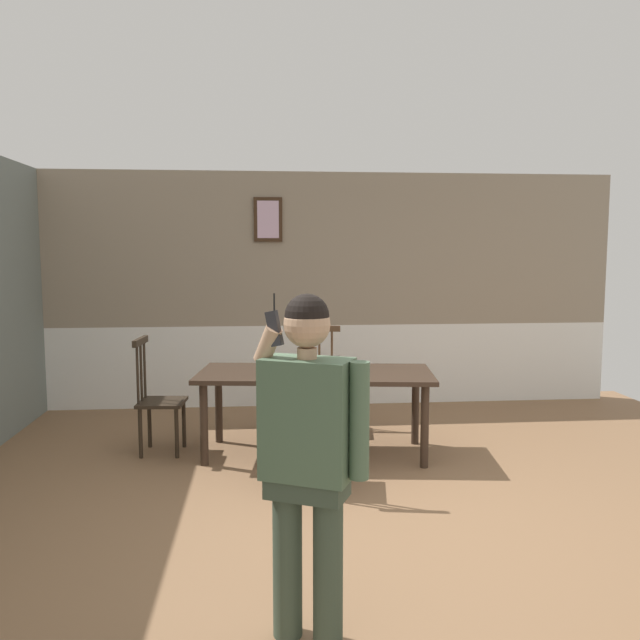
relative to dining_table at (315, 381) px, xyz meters
The scene contains 7 objects.
ground_plane 1.67m from the dining_table, 76.59° to the right, with size 7.50×7.50×0.00m, color #846042.
room_back_partition 2.06m from the dining_table, 79.58° to the left, with size 6.70×0.17×2.73m.
dining_table is the anchor object (origin of this frame).
chair_near_window 0.85m from the dining_table, 82.99° to the left, with size 0.50×0.50×1.05m.
chair_by_doorway 1.44m from the dining_table, behind, with size 0.43×0.43×1.05m.
chair_at_table_head 0.85m from the dining_table, 97.05° to the right, with size 0.52×0.52×1.06m.
person_figure 2.82m from the dining_table, 95.40° to the right, with size 0.53×0.37×1.64m.
Camera 1 is at (-0.83, -4.19, 1.84)m, focal length 36.43 mm.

